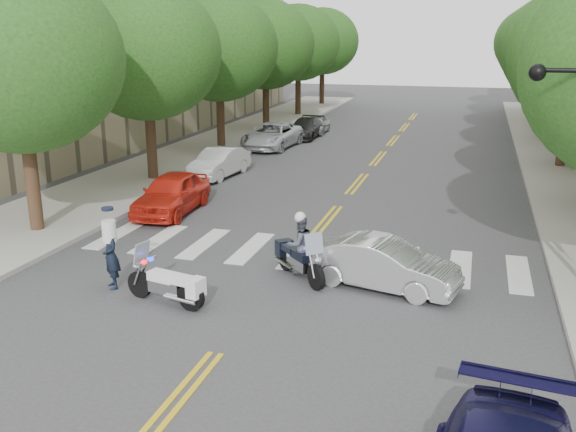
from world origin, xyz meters
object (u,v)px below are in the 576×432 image
at_px(motorcycle_police, 299,249).
at_px(convertible, 383,264).
at_px(officer_standing, 111,256).
at_px(motorcycle_parked, 171,285).

relative_size(motorcycle_police, convertible, 0.48).
xyz_separation_m(officer_standing, convertible, (6.67, 1.96, -0.23)).
bearing_deg(motorcycle_police, motorcycle_parked, 1.63).
xyz_separation_m(motorcycle_police, convertible, (2.25, -0.04, -0.19)).
height_order(officer_standing, convertible, officer_standing).
xyz_separation_m(motorcycle_police, officer_standing, (-4.42, -2.00, 0.04)).
height_order(motorcycle_police, convertible, motorcycle_police).
bearing_deg(convertible, motorcycle_parked, 131.55).
bearing_deg(officer_standing, motorcycle_police, 69.81).
bearing_deg(motorcycle_police, convertible, 134.48).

